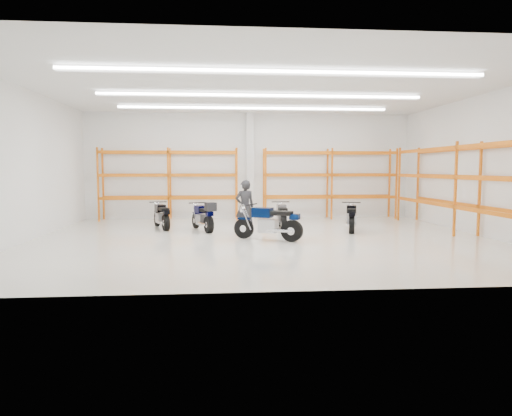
{
  "coord_description": "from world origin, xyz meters",
  "views": [
    {
      "loc": [
        -1.37,
        -13.77,
        2.16
      ],
      "look_at": [
        -0.18,
        0.5,
        0.91
      ],
      "focal_mm": 32.0,
      "sensor_mm": 36.0,
      "label": 1
    }
  ],
  "objects": [
    {
      "name": "room_shell",
      "position": [
        0.0,
        0.03,
        3.28
      ],
      "size": [
        14.02,
        12.02,
        4.51
      ],
      "color": "white",
      "rests_on": "ground"
    },
    {
      "name": "ground",
      "position": [
        0.0,
        0.0,
        0.0
      ],
      "size": [
        14.0,
        14.0,
        0.0
      ],
      "primitive_type": "plane",
      "color": "silver",
      "rests_on": "ground"
    },
    {
      "name": "motorcycle_back_a",
      "position": [
        -3.38,
        2.6,
        0.44
      ],
      "size": [
        0.87,
        1.84,
        0.94
      ],
      "color": "black",
      "rests_on": "ground"
    },
    {
      "name": "pallet_racking_back_right",
      "position": [
        3.4,
        5.48,
        1.79
      ],
      "size": [
        5.67,
        0.87,
        3.0
      ],
      "color": "#D5500D",
      "rests_on": "ground"
    },
    {
      "name": "motorcycle_back_c",
      "position": [
        0.86,
        2.08,
        0.45
      ],
      "size": [
        0.65,
        1.95,
        0.96
      ],
      "color": "black",
      "rests_on": "ground"
    },
    {
      "name": "motorcycle_back_d",
      "position": [
        3.18,
        1.45,
        0.45
      ],
      "size": [
        0.83,
        1.94,
        0.97
      ],
      "color": "black",
      "rests_on": "ground"
    },
    {
      "name": "pallet_racking_side",
      "position": [
        6.48,
        0.0,
        1.81
      ],
      "size": [
        0.87,
        9.07,
        3.0
      ],
      "color": "#D5500D",
      "rests_on": "ground"
    },
    {
      "name": "motorcycle_main",
      "position": [
        0.19,
        -0.3,
        0.5
      ],
      "size": [
        2.0,
        1.17,
        1.08
      ],
      "color": "black",
      "rests_on": "ground"
    },
    {
      "name": "standing_man",
      "position": [
        -0.49,
        1.23,
        0.89
      ],
      "size": [
        0.73,
        0.57,
        1.77
      ],
      "primitive_type": "imported",
      "rotation": [
        0.0,
        0.0,
        3.39
      ],
      "color": "black",
      "rests_on": "ground"
    },
    {
      "name": "pallet_racking_back_left",
      "position": [
        -3.4,
        5.48,
        1.79
      ],
      "size": [
        5.67,
        0.87,
        3.0
      ],
      "color": "#D5500D",
      "rests_on": "ground"
    },
    {
      "name": "motorcycle_back_b",
      "position": [
        -1.87,
        1.86,
        0.5
      ],
      "size": [
        0.99,
        1.95,
        1.04
      ],
      "color": "black",
      "rests_on": "ground"
    },
    {
      "name": "structural_column",
      "position": [
        0.0,
        5.82,
        2.25
      ],
      "size": [
        0.32,
        0.32,
        4.5
      ],
      "primitive_type": "cube",
      "color": "white",
      "rests_on": "ground"
    }
  ]
}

